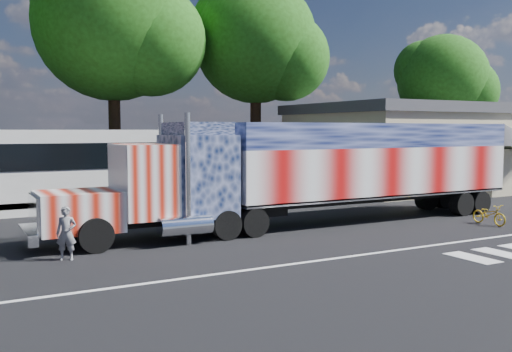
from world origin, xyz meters
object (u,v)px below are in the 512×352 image
tree_ne_a (258,43)px  semi_truck (322,169)px  coach_bus (57,169)px  tree_far_ne (445,81)px  woman (66,233)px  tree_n_mid (116,23)px  bicycle (489,214)px

tree_ne_a → semi_truck: bearing=-109.5°
tree_ne_a → coach_bus: bearing=-156.6°
semi_truck → tree_far_ne: 27.78m
coach_bus → tree_ne_a: bearing=23.4°
woman → tree_far_ne: size_ratio=0.14×
semi_truck → tree_ne_a: size_ratio=1.48×
coach_bus → tree_n_mid: (4.67, 7.11, 7.99)m
bicycle → tree_n_mid: size_ratio=0.10×
bicycle → woman: bearing=174.7°
woman → tree_ne_a: bearing=69.7°
woman → bicycle: 15.52m
tree_ne_a → tree_far_ne: (17.45, 0.66, -1.70)m
bicycle → semi_truck: bearing=150.7°
semi_truck → tree_n_mid: (-3.69, 15.83, 7.73)m
woman → tree_ne_a: 23.64m
woman → tree_n_mid: tree_n_mid is taller
tree_far_ne → bicycle: bearing=-132.7°
tree_far_ne → woman: bearing=-152.6°
tree_ne_a → tree_far_ne: 17.55m
coach_bus → tree_far_ne: 32.13m
semi_truck → tree_far_ne: tree_far_ne is taller
woman → tree_n_mid: 20.63m
tree_ne_a → tree_far_ne: bearing=2.2°
tree_ne_a → tree_far_ne: tree_ne_a is taller
tree_n_mid → tree_far_ne: bearing=-1.3°
coach_bus → bicycle: 18.40m
coach_bus → bicycle: bearing=-40.5°
coach_bus → tree_n_mid: tree_n_mid is taller
semi_truck → coach_bus: semi_truck is taller
bicycle → tree_n_mid: (-9.27, 19.03, 9.48)m
semi_truck → woman: size_ratio=12.89×
tree_ne_a → tree_n_mid: bearing=171.9°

